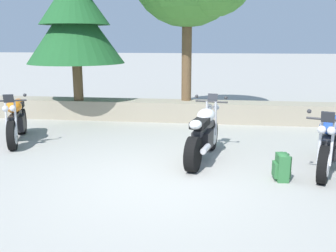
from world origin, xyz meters
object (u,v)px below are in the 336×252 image
(motorcycle_white_centre, at_px, (204,135))
(pine_tree_far_left, at_px, (74,18))
(motorcycle_orange_near_left, at_px, (16,120))
(motorcycle_blue_far_right, at_px, (329,144))
(rider_backpack, at_px, (282,166))

(motorcycle_white_centre, xyz_separation_m, pine_tree_far_left, (-3.72, 3.34, 2.36))
(motorcycle_orange_near_left, xyz_separation_m, motorcycle_blue_far_right, (6.42, -1.13, 0.00))
(motorcycle_white_centre, xyz_separation_m, motorcycle_blue_far_right, (2.19, -0.37, 0.00))
(motorcycle_blue_far_right, bearing_deg, motorcycle_white_centre, 170.54)
(pine_tree_far_left, bearing_deg, motorcycle_orange_near_left, -101.18)
(motorcycle_white_centre, relative_size, pine_tree_far_left, 0.51)
(motorcycle_orange_near_left, bearing_deg, motorcycle_blue_far_right, -9.94)
(motorcycle_orange_near_left, bearing_deg, pine_tree_far_left, 78.82)
(motorcycle_white_centre, bearing_deg, motorcycle_orange_near_left, 169.81)
(motorcycle_blue_far_right, bearing_deg, motorcycle_orange_near_left, 170.06)
(motorcycle_white_centre, height_order, rider_backpack, motorcycle_white_centre)
(rider_backpack, bearing_deg, motorcycle_blue_far_right, 34.16)
(motorcycle_white_centre, height_order, pine_tree_far_left, pine_tree_far_left)
(motorcycle_blue_far_right, height_order, pine_tree_far_left, pine_tree_far_left)
(motorcycle_orange_near_left, xyz_separation_m, pine_tree_far_left, (0.51, 2.58, 2.36))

